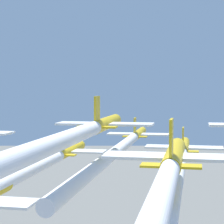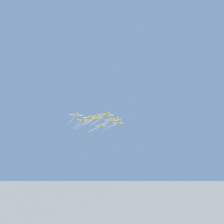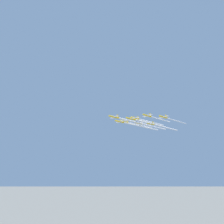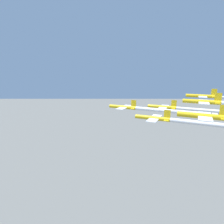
{
  "view_description": "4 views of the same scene",
  "coord_description": "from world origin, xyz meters",
  "px_view_note": "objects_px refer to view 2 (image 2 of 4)",
  "views": [
    {
      "loc": [
        50.64,
        36.6,
        132.58
      ],
      "look_at": [
        56.86,
        -32.47,
        128.74
      ],
      "focal_mm": 70.0,
      "sensor_mm": 36.0,
      "label": 1
    },
    {
      "loc": [
        -1.72,
        -162.54,
        96.52
      ],
      "look_at": [
        56.71,
        -34.42,
        127.2
      ],
      "focal_mm": 35.0,
      "sensor_mm": 36.0,
      "label": 2
    },
    {
      "loc": [
        156.94,
        -136.9,
        79.48
      ],
      "look_at": [
        54.11,
        -38.19,
        128.44
      ],
      "focal_mm": 28.0,
      "sensor_mm": 36.0,
      "label": 3
    },
    {
      "loc": [
        114.75,
        -16.1,
        137.14
      ],
      "look_at": [
        58.39,
        -36.75,
        124.17
      ],
      "focal_mm": 28.0,
      "sensor_mm": 36.0,
      "label": 4
    }
  ],
  "objects_px": {
    "jet_3": "(115,119)",
    "jet_4": "(96,116)",
    "jet_2": "(90,118)",
    "jet_1": "(111,120)",
    "jet_7": "(101,126)",
    "jet_0": "(106,115)",
    "jet_6": "(118,123)",
    "jet_5": "(76,115)",
    "jet_8": "(83,120)"
  },
  "relations": [
    {
      "from": "jet_4",
      "to": "jet_7",
      "type": "relative_size",
      "value": 1.0
    },
    {
      "from": "jet_2",
      "to": "jet_5",
      "type": "height_order",
      "value": "jet_5"
    },
    {
      "from": "jet_3",
      "to": "jet_7",
      "type": "relative_size",
      "value": 1.0
    },
    {
      "from": "jet_2",
      "to": "jet_7",
      "type": "relative_size",
      "value": 1.0
    },
    {
      "from": "jet_1",
      "to": "jet_8",
      "type": "height_order",
      "value": "jet_8"
    },
    {
      "from": "jet_4",
      "to": "jet_5",
      "type": "relative_size",
      "value": 1.0
    },
    {
      "from": "jet_2",
      "to": "jet_3",
      "type": "relative_size",
      "value": 1.0
    },
    {
      "from": "jet_2",
      "to": "jet_3",
      "type": "xyz_separation_m",
      "value": [
        24.29,
        10.7,
        2.8
      ]
    },
    {
      "from": "jet_7",
      "to": "jet_8",
      "type": "xyz_separation_m",
      "value": [
        -15.32,
        1.54,
        3.92
      ]
    },
    {
      "from": "jet_0",
      "to": "jet_2",
      "type": "bearing_deg",
      "value": -59.53
    },
    {
      "from": "jet_4",
      "to": "jet_2",
      "type": "bearing_deg",
      "value": 59.53
    },
    {
      "from": "jet_6",
      "to": "jet_7",
      "type": "distance_m",
      "value": 15.72
    },
    {
      "from": "jet_5",
      "to": "jet_0",
      "type": "bearing_deg",
      "value": 120.47
    },
    {
      "from": "jet_0",
      "to": "jet_8",
      "type": "distance_m",
      "value": 40.09
    },
    {
      "from": "jet_1",
      "to": "jet_7",
      "type": "distance_m",
      "value": 26.17
    },
    {
      "from": "jet_3",
      "to": "jet_1",
      "type": "bearing_deg",
      "value": 59.53
    },
    {
      "from": "jet_0",
      "to": "jet_8",
      "type": "xyz_separation_m",
      "value": [
        -3.72,
        39.83,
        2.65
      ]
    },
    {
      "from": "jet_2",
      "to": "jet_8",
      "type": "relative_size",
      "value": 1.0
    },
    {
      "from": "jet_2",
      "to": "jet_1",
      "type": "bearing_deg",
      "value": -180.0
    },
    {
      "from": "jet_3",
      "to": "jet_4",
      "type": "xyz_separation_m",
      "value": [
        -15.32,
        1.54,
        1.19
      ]
    },
    {
      "from": "jet_0",
      "to": "jet_5",
      "type": "bearing_deg",
      "value": -59.53
    },
    {
      "from": "jet_0",
      "to": "jet_4",
      "type": "bearing_deg",
      "value": -90.0
    },
    {
      "from": "jet_6",
      "to": "jet_7",
      "type": "height_order",
      "value": "jet_6"
    },
    {
      "from": "jet_0",
      "to": "jet_2",
      "type": "height_order",
      "value": "jet_0"
    },
    {
      "from": "jet_0",
      "to": "jet_3",
      "type": "relative_size",
      "value": 1.0
    },
    {
      "from": "jet_5",
      "to": "jet_7",
      "type": "xyz_separation_m",
      "value": [
        24.29,
        10.7,
        -5.14
      ]
    },
    {
      "from": "jet_3",
      "to": "jet_4",
      "type": "bearing_deg",
      "value": -0.0
    },
    {
      "from": "jet_2",
      "to": "jet_5",
      "type": "relative_size",
      "value": 1.0
    },
    {
      "from": "jet_0",
      "to": "jet_7",
      "type": "relative_size",
      "value": 1.0
    },
    {
      "from": "jet_2",
      "to": "jet_7",
      "type": "xyz_separation_m",
      "value": [
        17.94,
        24.5,
        -1.07
      ]
    },
    {
      "from": "jet_1",
      "to": "jet_3",
      "type": "xyz_separation_m",
      "value": [
        8.97,
        12.25,
        3.68
      ]
    },
    {
      "from": "jet_6",
      "to": "jet_7",
      "type": "xyz_separation_m",
      "value": [
        -15.32,
        1.54,
        -3.18
      ]
    },
    {
      "from": "jet_1",
      "to": "jet_6",
      "type": "distance_m",
      "value": 30.51
    },
    {
      "from": "jet_5",
      "to": "jet_8",
      "type": "bearing_deg",
      "value": -120.47
    },
    {
      "from": "jet_0",
      "to": "jet_6",
      "type": "relative_size",
      "value": 1.0
    },
    {
      "from": "jet_6",
      "to": "jet_2",
      "type": "bearing_deg",
      "value": 40.36
    },
    {
      "from": "jet_0",
      "to": "jet_4",
      "type": "distance_m",
      "value": 26.44
    },
    {
      "from": "jet_8",
      "to": "jet_3",
      "type": "bearing_deg",
      "value": 150.46
    },
    {
      "from": "jet_5",
      "to": "jet_8",
      "type": "height_order",
      "value": "jet_5"
    },
    {
      "from": "jet_7",
      "to": "jet_8",
      "type": "height_order",
      "value": "jet_8"
    },
    {
      "from": "jet_5",
      "to": "jet_8",
      "type": "relative_size",
      "value": 1.0
    },
    {
      "from": "jet_2",
      "to": "jet_7",
      "type": "bearing_deg",
      "value": -120.47
    },
    {
      "from": "jet_1",
      "to": "jet_8",
      "type": "bearing_deg",
      "value": -59.53
    },
    {
      "from": "jet_0",
      "to": "jet_1",
      "type": "relative_size",
      "value": 1.0
    },
    {
      "from": "jet_2",
      "to": "jet_6",
      "type": "height_order",
      "value": "jet_6"
    },
    {
      "from": "jet_1",
      "to": "jet_3",
      "type": "bearing_deg",
      "value": -120.47
    },
    {
      "from": "jet_6",
      "to": "jet_8",
      "type": "bearing_deg",
      "value": -0.0
    },
    {
      "from": "jet_6",
      "to": "jet_0",
      "type": "bearing_deg",
      "value": 59.53
    },
    {
      "from": "jet_2",
      "to": "jet_4",
      "type": "distance_m",
      "value": 15.7
    },
    {
      "from": "jet_1",
      "to": "jet_7",
      "type": "xyz_separation_m",
      "value": [
        2.62,
        26.04,
        -0.19
      ]
    }
  ]
}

